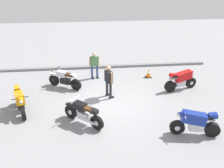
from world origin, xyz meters
The scene contains 10 objects.
ground_plane centered at (0.00, 0.00, 0.00)m, with size 40.00×40.00×0.00m, color gray.
curb_edge centered at (0.00, 4.60, 0.07)m, with size 14.00×0.30×0.15m, color gray.
motorcycle_silver_cruiser centered at (-2.30, 1.84, 0.52)m, with size 1.87×1.16×1.09m.
motorcycle_red_sportbike centered at (4.04, 0.97, 0.59)m, with size 1.93×0.83×1.14m.
motorcycle_black_cruiser centered at (-1.25, -1.71, 0.52)m, with size 1.67×1.44×1.09m.
motorcycle_blue_sportbike centered at (3.13, -2.92, 0.59)m, with size 1.95×0.76×1.14m.
motorcycle_orange_sportbike centered at (-4.14, -0.49, 0.59)m, with size 0.97×1.89×1.14m.
person_in_green_shirt centered at (-0.61, 2.99, 0.92)m, with size 0.64×0.39×1.63m.
person_in_black_shirt centered at (0.03, 0.50, 1.00)m, with size 0.47×0.64×1.74m.
traffic_cone centered at (2.67, 2.75, 0.26)m, with size 0.36×0.36×0.53m.
Camera 1 is at (-0.90, -10.23, 6.03)m, focal length 37.96 mm.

